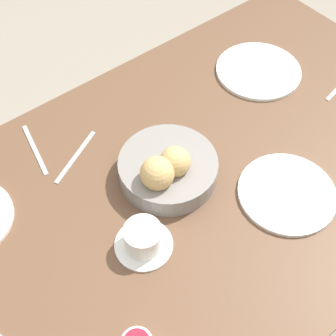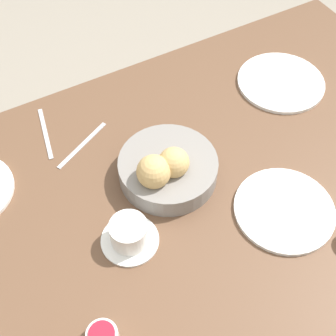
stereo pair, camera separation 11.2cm
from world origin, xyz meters
The scene contains 8 objects.
ground_plane centered at (0.00, 0.00, 0.00)m, with size 10.00×10.00×0.00m, color gray.
dining_table centered at (0.00, 0.00, 0.63)m, with size 1.59×0.90×0.71m.
bread_basket centered at (0.02, -0.04, 0.75)m, with size 0.24×0.24×0.12m.
plate_near_left centered at (-0.43, -0.18, 0.71)m, with size 0.25×0.25×0.01m.
plate_far_center centered at (-0.18, 0.17, 0.71)m, with size 0.23×0.23×0.01m.
coffee_cup centered at (0.17, 0.07, 0.74)m, with size 0.13×0.13×0.07m.
fork_silver centered at (0.23, -0.32, 0.71)m, with size 0.04×0.18×0.00m.
knife_silver centered at (0.16, -0.24, 0.71)m, with size 0.17×0.09×0.00m.
Camera 1 is at (0.43, 0.48, 1.63)m, focal length 50.00 mm.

